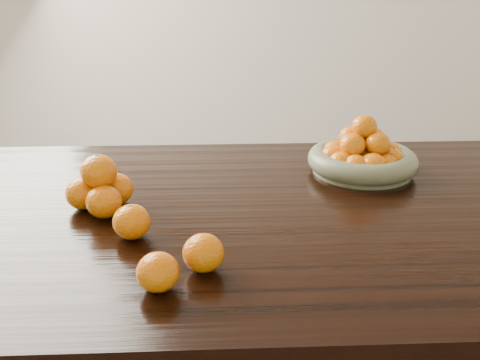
{
  "coord_description": "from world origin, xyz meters",
  "views": [
    {
      "loc": [
        -0.09,
        -1.14,
        1.27
      ],
      "look_at": [
        -0.04,
        -0.02,
        0.83
      ],
      "focal_mm": 40.0,
      "sensor_mm": 36.0,
      "label": 1
    }
  ],
  "objects_px": {
    "dining_table": "(256,242)",
    "fruit_bowl": "(362,157)",
    "orange_pyramid": "(101,188)",
    "loose_orange_0": "(132,222)"
  },
  "relations": [
    {
      "from": "dining_table",
      "to": "loose_orange_0",
      "type": "distance_m",
      "value": 0.33
    },
    {
      "from": "dining_table",
      "to": "loose_orange_0",
      "type": "bearing_deg",
      "value": -153.18
    },
    {
      "from": "dining_table",
      "to": "orange_pyramid",
      "type": "relative_size",
      "value": 12.79
    },
    {
      "from": "fruit_bowl",
      "to": "orange_pyramid",
      "type": "height_order",
      "value": "fruit_bowl"
    },
    {
      "from": "dining_table",
      "to": "fruit_bowl",
      "type": "xyz_separation_m",
      "value": [
        0.31,
        0.23,
        0.13
      ]
    },
    {
      "from": "fruit_bowl",
      "to": "loose_orange_0",
      "type": "distance_m",
      "value": 0.69
    },
    {
      "from": "fruit_bowl",
      "to": "orange_pyramid",
      "type": "relative_size",
      "value": 1.92
    },
    {
      "from": "dining_table",
      "to": "orange_pyramid",
      "type": "xyz_separation_m",
      "value": [
        -0.36,
        0.01,
        0.14
      ]
    },
    {
      "from": "loose_orange_0",
      "to": "dining_table",
      "type": "bearing_deg",
      "value": 26.82
    },
    {
      "from": "dining_table",
      "to": "fruit_bowl",
      "type": "height_order",
      "value": "fruit_bowl"
    }
  ]
}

